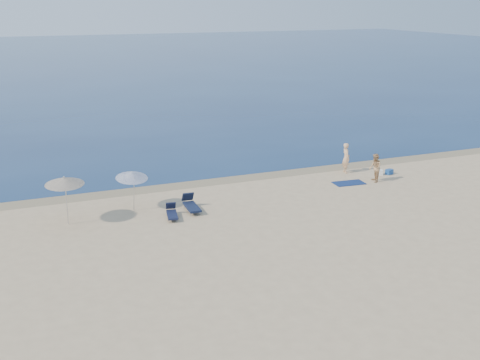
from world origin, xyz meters
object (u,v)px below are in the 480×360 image
(blue_cooler, at_px, (389,172))
(umbrella_near, at_px, (132,175))
(person_left, at_px, (346,158))
(person_right, at_px, (375,168))

(blue_cooler, height_order, umbrella_near, umbrella_near)
(umbrella_near, bearing_deg, blue_cooler, -4.77)
(person_left, bearing_deg, person_right, -157.53)
(person_right, bearing_deg, blue_cooler, 137.97)
(person_left, xyz_separation_m, umbrella_near, (-14.18, -1.88, 0.92))
(person_left, distance_m, person_right, 2.50)
(person_left, height_order, person_right, person_left)
(person_left, distance_m, blue_cooler, 2.86)
(person_left, height_order, umbrella_near, umbrella_near)
(person_right, relative_size, blue_cooler, 3.83)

